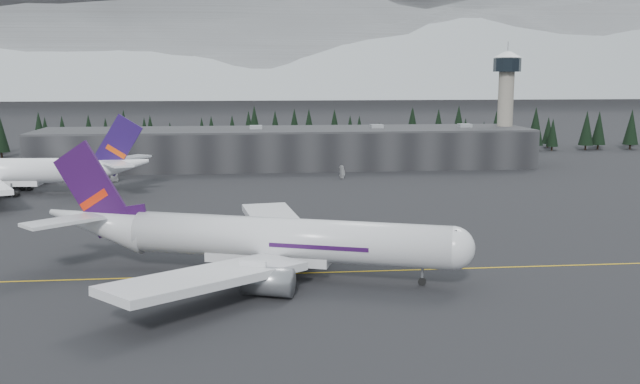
{
  "coord_description": "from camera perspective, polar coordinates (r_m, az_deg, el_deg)",
  "views": [
    {
      "loc": [
        -13.49,
        -108.26,
        30.59
      ],
      "look_at": [
        0.0,
        20.0,
        9.0
      ],
      "focal_mm": 40.0,
      "sensor_mm": 36.0,
      "label": 1
    }
  ],
  "objects": [
    {
      "name": "jet_main",
      "position": [
        109.5,
        -5.56,
        -3.7
      ],
      "size": [
        66.39,
        59.65,
        20.1
      ],
      "rotation": [
        0.0,
        0.0,
        -0.33
      ],
      "color": "silver",
      "rests_on": "ground"
    },
    {
      "name": "gse_vehicle_a",
      "position": [
        210.44,
        -16.11,
        0.95
      ],
      "size": [
        2.26,
        4.74,
        1.3
      ],
      "primitive_type": "imported",
      "rotation": [
        0.0,
        0.0,
        -0.02
      ],
      "color": "silver",
      "rests_on": "ground"
    },
    {
      "name": "terminal",
      "position": [
        234.91,
        -2.68,
        3.56
      ],
      "size": [
        160.0,
        30.0,
        12.6
      ],
      "color": "black",
      "rests_on": "ground"
    },
    {
      "name": "control_tower",
      "position": [
        252.39,
        14.65,
        7.57
      ],
      "size": [
        10.0,
        10.0,
        37.7
      ],
      "color": "gray",
      "rests_on": "ground"
    },
    {
      "name": "treeline",
      "position": [
        271.58,
        -3.14,
        4.61
      ],
      "size": [
        360.0,
        20.0,
        15.0
      ],
      "primitive_type": "cube",
      "color": "black",
      "rests_on": "ground"
    },
    {
      "name": "jet_parked",
      "position": [
        198.13,
        -23.39,
        1.52
      ],
      "size": [
        69.4,
        63.89,
        20.4
      ],
      "rotation": [
        0.0,
        0.0,
        3.07
      ],
      "color": "white",
      "rests_on": "ground"
    },
    {
      "name": "gse_vehicle_b",
      "position": [
        208.83,
        1.82,
        1.26
      ],
      "size": [
        4.23,
        2.75,
        1.34
      ],
      "primitive_type": "imported",
      "rotation": [
        0.0,
        0.0,
        -1.25
      ],
      "color": "silver",
      "rests_on": "ground"
    },
    {
      "name": "taxiline",
      "position": [
        111.39,
        1.19,
        -6.43
      ],
      "size": [
        400.0,
        0.4,
        0.02
      ],
      "primitive_type": "cube",
      "color": "gold",
      "rests_on": "ground"
    },
    {
      "name": "mountain_ridge",
      "position": [
        1108.77,
        -5.35,
        7.88
      ],
      "size": [
        4400.0,
        900.0,
        420.0
      ],
      "primitive_type": null,
      "color": "white",
      "rests_on": "ground"
    },
    {
      "name": "ground",
      "position": [
        113.31,
        1.06,
        -6.16
      ],
      "size": [
        1400.0,
        1400.0,
        0.0
      ],
      "primitive_type": "plane",
      "color": "black",
      "rests_on": "ground"
    }
  ]
}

